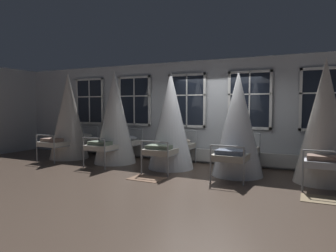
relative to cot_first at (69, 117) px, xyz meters
The scene contains 10 objects.
ground 4.82m from the cot_first, ahead, with size 27.70×27.70×0.00m, color #4C3D33.
back_wall_with_windows 4.78m from the cot_first, 14.17° to the left, with size 14.85×0.10×3.05m, color silver.
window_bank 4.76m from the cot_first, 12.77° to the left, with size 10.51×0.10×2.60m.
cot_first is the anchor object (origin of this frame).
cot_second 1.82m from the cot_first, ahead, with size 1.25×1.98×2.75m.
cot_third 3.67m from the cot_first, ahead, with size 1.25×1.98×2.64m.
cot_fourth 5.52m from the cot_first, ahead, with size 1.25×1.97×2.56m.
cot_fifth 7.41m from the cot_first, ahead, with size 1.25×1.97×2.75m.
rug_third 4.17m from the cot_first, 20.66° to the right, with size 0.80×0.56×0.01m, color brown.
rug_fifth 7.67m from the cot_first, 10.64° to the right, with size 0.80×0.56×0.01m, color #8E7A5B.
Camera 1 is at (2.65, -7.42, 1.71)m, focal length 33.07 mm.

